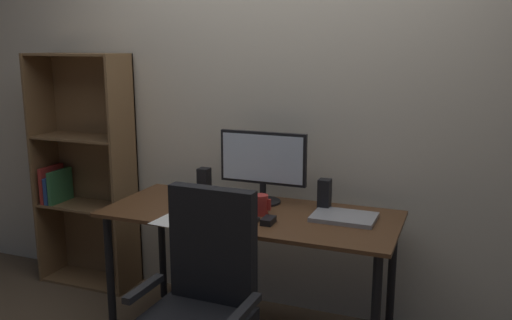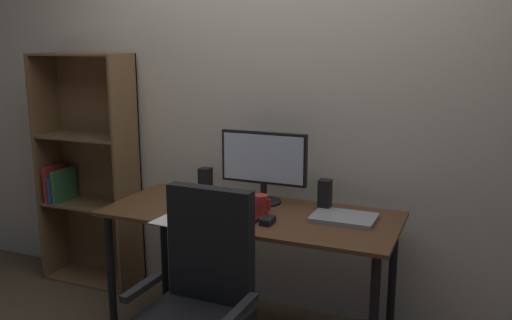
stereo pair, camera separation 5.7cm
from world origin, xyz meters
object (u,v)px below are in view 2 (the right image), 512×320
(speaker_left, at_px, (205,182))
(speaker_right, at_px, (325,195))
(desk, at_px, (250,228))
(monitor, at_px, (263,163))
(coffee_mug, at_px, (261,205))
(bookshelf, at_px, (89,171))
(keyboard, at_px, (229,219))
(mouse, at_px, (268,221))
(laptop, at_px, (344,218))
(office_chair, at_px, (197,318))

(speaker_left, height_order, speaker_right, same)
(desk, bearing_deg, monitor, 90.97)
(desk, distance_m, coffee_mug, 0.16)
(speaker_right, bearing_deg, monitor, 178.73)
(coffee_mug, bearing_deg, desk, 164.68)
(bookshelf, bearing_deg, keyboard, -20.99)
(mouse, height_order, laptop, mouse)
(monitor, distance_m, laptop, 0.55)
(mouse, relative_size, office_chair, 0.10)
(keyboard, height_order, speaker_left, speaker_left)
(desk, relative_size, speaker_left, 9.18)
(office_chair, bearing_deg, desk, 94.28)
(coffee_mug, bearing_deg, laptop, 11.46)
(laptop, relative_size, office_chair, 0.32)
(office_chair, height_order, bookshelf, bookshelf)
(keyboard, xyz_separation_m, speaker_right, (0.40, 0.35, 0.08))
(monitor, bearing_deg, desk, -89.03)
(speaker_right, distance_m, office_chair, 0.97)
(coffee_mug, relative_size, laptop, 0.33)
(office_chair, bearing_deg, speaker_left, 116.66)
(speaker_left, relative_size, bookshelf, 0.11)
(desk, relative_size, keyboard, 5.38)
(mouse, relative_size, coffee_mug, 0.90)
(coffee_mug, bearing_deg, bookshelf, 166.14)
(speaker_left, distance_m, office_chair, 1.00)
(desk, distance_m, bookshelf, 1.38)
(coffee_mug, relative_size, speaker_right, 0.63)
(speaker_right, relative_size, office_chair, 0.17)
(laptop, distance_m, office_chair, 0.91)
(mouse, distance_m, office_chair, 0.61)
(mouse, xyz_separation_m, speaker_right, (0.20, 0.32, 0.07))
(laptop, bearing_deg, coffee_mug, -168.06)
(coffee_mug, xyz_separation_m, bookshelf, (-1.41, 0.35, -0.03))
(desk, bearing_deg, office_chair, -87.23)
(speaker_left, distance_m, bookshelf, 0.99)
(laptop, height_order, speaker_right, speaker_right)
(office_chair, distance_m, bookshelf, 1.72)
(office_chair, bearing_deg, mouse, 78.08)
(desk, bearing_deg, laptop, 7.73)
(mouse, bearing_deg, speaker_right, 57.44)
(desk, relative_size, speaker_right, 9.18)
(laptop, bearing_deg, office_chair, -121.76)
(desk, xyz_separation_m, monitor, (-0.00, 0.19, 0.32))
(desk, relative_size, coffee_mug, 14.63)
(laptop, bearing_deg, mouse, -147.49)
(speaker_right, bearing_deg, mouse, -121.86)
(monitor, height_order, speaker_left, monitor)
(desk, xyz_separation_m, mouse, (0.16, -0.14, 0.10))
(keyboard, relative_size, laptop, 0.91)
(coffee_mug, distance_m, office_chair, 0.72)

